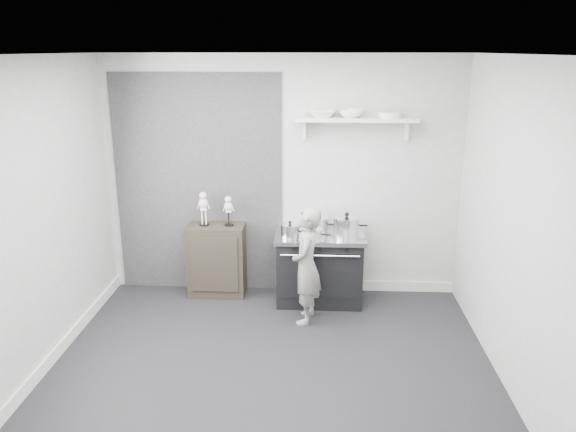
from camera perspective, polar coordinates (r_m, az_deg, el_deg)
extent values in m
plane|color=black|center=(5.17, -1.83, -15.39)|extent=(4.00, 4.00, 0.00)
cube|color=#A4A4A2|center=(6.33, -0.62, 3.95)|extent=(4.00, 0.02, 2.70)
cube|color=#A4A4A2|center=(2.94, -4.98, -11.62)|extent=(4.00, 0.02, 2.70)
cube|color=#A4A4A2|center=(5.16, -24.68, -0.55)|extent=(0.02, 3.60, 2.70)
cube|color=#A4A4A2|center=(4.86, 22.23, -1.27)|extent=(0.02, 3.60, 2.70)
cube|color=silver|center=(4.38, -2.16, 16.09)|extent=(4.00, 3.60, 0.02)
cube|color=black|center=(6.47, -9.06, 3.11)|extent=(1.90, 0.02, 2.50)
cube|color=silver|center=(6.73, 8.00, -6.99)|extent=(2.00, 0.03, 0.12)
cube|color=silver|center=(5.64, -22.89, -13.17)|extent=(0.03, 3.60, 0.12)
cube|color=silver|center=(6.09, 6.93, 9.73)|extent=(1.30, 0.26, 0.04)
cube|color=silver|center=(6.17, 1.68, 8.79)|extent=(0.03, 0.12, 0.20)
cube|color=silver|center=(6.24, 11.95, 8.54)|extent=(0.03, 0.12, 0.20)
cube|color=black|center=(6.31, 3.21, -5.44)|extent=(0.93, 0.56, 0.74)
cube|color=silver|center=(6.17, 3.27, -2.04)|extent=(0.99, 0.59, 0.05)
cube|color=black|center=(6.05, 1.09, -6.24)|extent=(0.39, 0.02, 0.48)
cube|color=black|center=(6.05, 5.35, -6.30)|extent=(0.39, 0.02, 0.48)
cylinder|color=silver|center=(5.92, 3.26, -4.06)|extent=(0.84, 0.02, 0.02)
cylinder|color=black|center=(5.91, 0.57, -3.30)|extent=(0.04, 0.03, 0.04)
cylinder|color=black|center=(5.91, 3.27, -3.34)|extent=(0.04, 0.03, 0.04)
cylinder|color=black|center=(5.92, 5.98, -3.37)|extent=(0.04, 0.03, 0.04)
cube|color=black|center=(6.51, -7.22, -4.42)|extent=(0.64, 0.37, 0.83)
imported|color=gray|center=(5.75, 1.90, -5.07)|extent=(0.36, 0.49, 1.23)
cylinder|color=silver|center=(6.03, 0.20, -1.56)|extent=(0.20, 0.20, 0.13)
cylinder|color=silver|center=(6.01, 0.21, -0.89)|extent=(0.21, 0.21, 0.01)
sphere|color=black|center=(6.00, 0.21, -0.66)|extent=(0.04, 0.04, 0.04)
cylinder|color=black|center=(6.03, 1.54, -1.58)|extent=(0.10, 0.02, 0.02)
cylinder|color=silver|center=(6.28, 2.86, -0.84)|extent=(0.28, 0.28, 0.13)
cylinder|color=silver|center=(6.25, 2.87, -0.19)|extent=(0.29, 0.29, 0.01)
sphere|color=black|center=(6.24, 2.88, 0.10)|extent=(0.05, 0.05, 0.05)
cylinder|color=black|center=(6.28, 4.51, -0.87)|extent=(0.10, 0.02, 0.02)
cylinder|color=silver|center=(6.22, 5.97, -0.94)|extent=(0.29, 0.29, 0.16)
cylinder|color=silver|center=(6.19, 5.99, -0.15)|extent=(0.29, 0.29, 0.01)
sphere|color=black|center=(6.18, 6.00, 0.15)|extent=(0.05, 0.05, 0.05)
cylinder|color=black|center=(6.23, 7.64, -0.96)|extent=(0.10, 0.02, 0.02)
cylinder|color=silver|center=(5.98, 2.48, -1.89)|extent=(0.21, 0.21, 0.10)
cylinder|color=silver|center=(5.97, 2.48, -1.37)|extent=(0.21, 0.21, 0.01)
sphere|color=black|center=(5.96, 2.49, -1.13)|extent=(0.04, 0.04, 0.04)
cylinder|color=black|center=(5.99, 3.85, -1.91)|extent=(0.10, 0.02, 0.02)
imported|color=white|center=(6.07, 3.45, 10.34)|extent=(0.31, 0.31, 0.08)
imported|color=white|center=(6.08, 6.40, 10.30)|extent=(0.26, 0.26, 0.08)
cylinder|color=silver|center=(6.12, 10.32, 10.09)|extent=(0.25, 0.25, 0.06)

